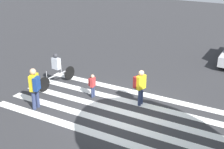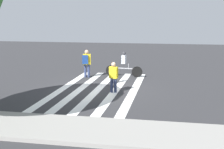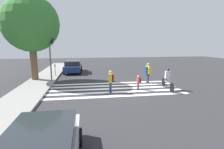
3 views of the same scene
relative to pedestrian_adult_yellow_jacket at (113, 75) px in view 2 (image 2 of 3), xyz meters
The scene contains 7 objects.
ground_plane 1.39m from the pedestrian_adult_yellow_jacket, 24.35° to the right, with size 60.00×60.00×0.00m, color #2D2D30.
sidewalk_curb 5.96m from the pedestrian_adult_yellow_jacket, 80.79° to the left, with size 36.00×2.50×0.14m.
crosswalk_stripes 1.39m from the pedestrian_adult_yellow_jacket, 24.35° to the right, with size 4.33×10.00×0.01m.
pedestrian_adult_yellow_jacket is the anchor object (origin of this frame).
pedestrian_child_with_backpack 2.23m from the pedestrian_adult_yellow_jacket, 80.41° to the right, with size 0.32×0.27×1.10m.
pedestrian_adult_blue_shirt 4.40m from the pedestrian_adult_yellow_jacket, 56.03° to the right, with size 0.54×0.51×1.80m.
cyclist_far_lane 4.40m from the pedestrian_adult_yellow_jacket, 88.39° to the right, with size 2.48×0.42×1.66m.
Camera 2 is at (-3.87, 16.08, 3.92)m, focal length 50.00 mm.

